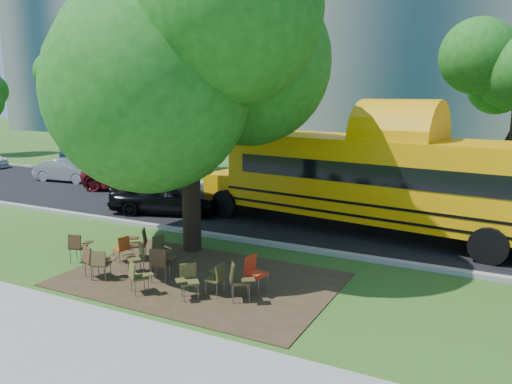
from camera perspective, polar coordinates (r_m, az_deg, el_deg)
The scene contains 31 objects.
ground at distance 14.20m, azimuth -8.77°, elevation -8.57°, with size 160.00×160.00×0.00m, color #294F18.
sidewalk at distance 10.91m, azimuth -24.94°, elevation -15.78°, with size 60.00×4.00×0.04m, color gray.
dirt_patch at distance 13.28m, azimuth -6.50°, elevation -9.88°, with size 7.00×4.50×0.03m, color #382819.
asphalt_road at distance 20.03m, azimuth 3.02°, elevation -2.52°, with size 80.00×8.00×0.04m, color black.
kerb_near at distance 16.57m, azimuth -2.68°, elevation -5.29°, with size 80.00×0.25×0.14m, color gray.
kerb_far at distance 23.73m, azimuth 7.09°, elevation -0.29°, with size 80.00×0.25×0.14m, color gray.
building_main at distance 49.79m, azimuth 8.74°, elevation 18.30°, with size 38.00×16.00×22.00m, color gray.
building_left at distance 68.66m, azimuth -15.47°, elevation 15.22°, with size 26.00×14.00×20.00m, color gray.
bg_tree_0 at distance 31.02m, azimuth -13.04°, elevation 10.58°, with size 5.20×5.20×7.18m.
bg_tree_1 at distance 38.01m, azimuth -20.56°, elevation 11.47°, with size 6.00×6.00×8.40m.
bg_tree_2 at distance 29.73m, azimuth 1.41°, elevation 10.15°, with size 4.80×4.80×6.62m.
main_tree at distance 14.96m, azimuth -7.81°, elevation 14.67°, with size 7.20×7.20×9.31m.
school_bus at distance 17.37m, azimuth 15.40°, elevation 1.31°, with size 13.74×4.62×3.30m.
chair_0 at distance 15.19m, azimuth -19.69°, elevation -5.71°, with size 0.58×0.63×0.85m.
chair_1 at distance 13.74m, azimuth -18.20°, elevation -7.25°, with size 0.72×0.56×0.90m.
chair_2 at distance 13.56m, azimuth -17.26°, elevation -7.61°, with size 0.57×0.64×0.84m.
chair_3 at distance 13.82m, azimuth -13.45°, elevation -7.05°, with size 0.71×0.56×0.84m.
chair_4 at distance 12.44m, azimuth -13.39°, elevation -9.17°, with size 0.70×0.55×0.82m.
chair_5 at distance 11.97m, azimuth -7.77°, elevation -9.71°, with size 0.58×0.73×0.85m.
chair_6 at distance 12.08m, azimuth -4.46°, elevation -9.53°, with size 0.48×0.55×0.82m.
chair_7 at distance 11.69m, azimuth -2.07°, elevation -9.79°, with size 0.80×0.64×0.96m.
chair_8 at distance 14.81m, azimuth -15.02°, elevation -6.00°, with size 0.47×0.61×0.80m.
chair_9 at distance 14.84m, azimuth -13.11°, elevation -5.50°, with size 0.79×0.63×0.95m.
chair_10 at distance 14.28m, azimuth -10.87°, elevation -6.25°, with size 0.53×0.68×0.88m.
chair_11 at distance 13.04m, azimuth -10.85°, elevation -7.76°, with size 0.64×0.72×0.94m.
chair_12 at distance 12.17m, azimuth -0.20°, elevation -8.97°, with size 0.55×0.68×0.94m.
black_car at distance 20.27m, azimuth -10.18°, elevation -0.37°, with size 1.81×4.49×1.53m, color black.
bg_car_silver at distance 29.16m, azimuth -20.74°, elevation 2.32°, with size 1.32×3.80×1.25m, color #A0A1A5.
bg_car_red at distance 25.67m, azimuth -13.21°, elevation 1.93°, with size 2.51×5.44×1.51m, color maroon.
pedestrian_a at distance 35.09m, azimuth -21.19°, elevation 4.08°, with size 0.63×0.41×1.72m, color navy.
pedestrian_b at distance 35.90m, azimuth -20.65°, elevation 4.38°, with size 0.91×0.71×1.87m, color brown.
Camera 1 is at (7.94, -10.77, 4.79)m, focal length 35.00 mm.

